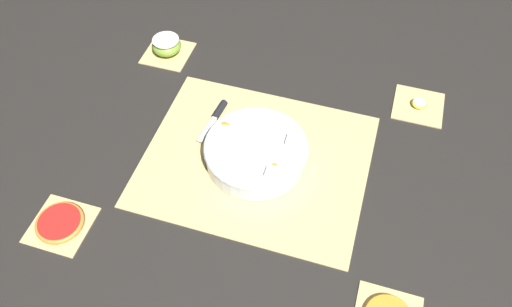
% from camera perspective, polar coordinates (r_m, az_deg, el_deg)
% --- Properties ---
extents(ground_plane, '(6.00, 6.00, 0.00)m').
position_cam_1_polar(ground_plane, '(1.17, 0.00, -0.80)').
color(ground_plane, black).
extents(bamboo_mat_center, '(0.52, 0.43, 0.01)m').
position_cam_1_polar(bamboo_mat_center, '(1.17, 0.00, -0.71)').
color(bamboo_mat_center, '#D6B775').
rests_on(bamboo_mat_center, ground_plane).
extents(coaster_mat_near_left, '(0.12, 0.12, 0.01)m').
position_cam_1_polar(coaster_mat_near_left, '(1.15, -21.38, -7.58)').
color(coaster_mat_near_left, '#D6B775').
rests_on(coaster_mat_near_left, ground_plane).
extents(coaster_mat_far_left, '(0.12, 0.12, 0.01)m').
position_cam_1_polar(coaster_mat_far_left, '(1.45, -10.04, 11.28)').
color(coaster_mat_far_left, '#D6B775').
rests_on(coaster_mat_far_left, ground_plane).
extents(coaster_mat_far_right, '(0.12, 0.12, 0.01)m').
position_cam_1_polar(coaster_mat_far_right, '(1.35, 18.07, 5.24)').
color(coaster_mat_far_right, '#D6B775').
rests_on(coaster_mat_far_right, ground_plane).
extents(fruit_salad_bowl, '(0.24, 0.24, 0.06)m').
position_cam_1_polar(fruit_salad_bowl, '(1.14, 0.05, 0.30)').
color(fruit_salad_bowl, silver).
rests_on(fruit_salad_bowl, bamboo_mat_center).
extents(paring_knife, '(0.03, 0.14, 0.02)m').
position_cam_1_polar(paring_knife, '(1.25, -4.31, 4.80)').
color(paring_knife, silver).
rests_on(paring_knife, bamboo_mat_center).
extents(apple_half, '(0.08, 0.08, 0.04)m').
position_cam_1_polar(apple_half, '(1.43, -10.18, 12.06)').
color(apple_half, '#7FAD38').
rests_on(apple_half, coaster_mat_far_left).
extents(banana_coin_single, '(0.04, 0.04, 0.01)m').
position_cam_1_polar(banana_coin_single, '(1.34, 18.15, 5.45)').
color(banana_coin_single, '#F4EABC').
rests_on(banana_coin_single, coaster_mat_far_right).
extents(grapefruit_slice, '(0.10, 0.10, 0.01)m').
position_cam_1_polar(grapefruit_slice, '(1.14, -21.51, -7.36)').
color(grapefruit_slice, '#B2231E').
rests_on(grapefruit_slice, coaster_mat_near_left).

